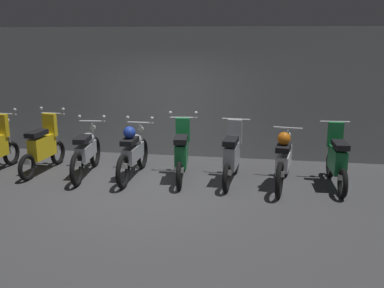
{
  "coord_description": "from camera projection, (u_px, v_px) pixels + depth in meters",
  "views": [
    {
      "loc": [
        2.02,
        -7.4,
        2.79
      ],
      "look_at": [
        0.71,
        0.69,
        0.75
      ],
      "focal_mm": 41.27,
      "sensor_mm": 36.0,
      "label": 1
    }
  ],
  "objects": [
    {
      "name": "motorbike_slot_2",
      "position": [
        86.0,
        151.0,
        8.91
      ],
      "size": [
        0.59,
        1.95,
        1.15
      ],
      "color": "black",
      "rests_on": "ground"
    },
    {
      "name": "ground_plane",
      "position": [
        148.0,
        191.0,
        8.08
      ],
      "size": [
        80.0,
        80.0,
        0.0
      ],
      "primitive_type": "plane",
      "color": "#424244"
    },
    {
      "name": "motorbike_slot_3",
      "position": [
        133.0,
        152.0,
        8.74
      ],
      "size": [
        0.59,
        1.95,
        1.15
      ],
      "color": "black",
      "rests_on": "ground"
    },
    {
      "name": "motorbike_slot_7",
      "position": [
        337.0,
        160.0,
        8.21
      ],
      "size": [
        0.56,
        1.68,
        1.18
      ],
      "color": "black",
      "rests_on": "ground"
    },
    {
      "name": "back_wall",
      "position": [
        176.0,
        92.0,
        10.27
      ],
      "size": [
        16.0,
        0.3,
        2.96
      ],
      "primitive_type": "cube",
      "color": "gray",
      "rests_on": "ground"
    },
    {
      "name": "motorbike_slot_5",
      "position": [
        232.0,
        156.0,
        8.48
      ],
      "size": [
        0.56,
        1.68,
        1.18
      ],
      "color": "black",
      "rests_on": "ground"
    },
    {
      "name": "motorbike_slot_1",
      "position": [
        43.0,
        147.0,
        9.13
      ],
      "size": [
        0.59,
        1.68,
        1.29
      ],
      "color": "black",
      "rests_on": "ground"
    },
    {
      "name": "motorbike_slot_6",
      "position": [
        284.0,
        159.0,
        8.24
      ],
      "size": [
        0.56,
        1.94,
        1.08
      ],
      "color": "black",
      "rests_on": "ground"
    },
    {
      "name": "motorbike_slot_4",
      "position": [
        182.0,
        153.0,
        8.64
      ],
      "size": [
        0.59,
        1.68,
        1.29
      ],
      "color": "black",
      "rests_on": "ground"
    }
  ]
}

